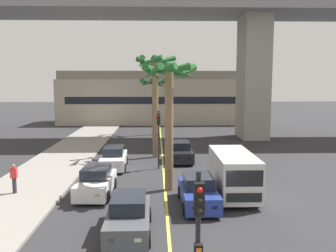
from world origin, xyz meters
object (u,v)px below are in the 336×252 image
traffic_light_median_far (159,131)px  palm_tree_farthest_median (154,90)px  car_queue_third (96,182)px  palm_tree_near_median (169,90)px  car_queue_second (180,152)px  car_queue_fourth (114,158)px  palm_tree_far_median (155,80)px  palm_tree_mid_median (157,73)px  car_queue_front (198,192)px  delivery_van (233,173)px  pedestrian_far_along (14,178)px  car_queue_fifth (129,216)px  traffic_light_median_near (198,235)px

traffic_light_median_far → palm_tree_farthest_median: 12.07m
car_queue_third → palm_tree_near_median: bearing=10.7°
car_queue_second → palm_tree_farthest_median: size_ratio=0.63×
car_queue_fourth → palm_tree_far_median: palm_tree_far_median is taller
palm_tree_mid_median → palm_tree_far_median: (-0.10, -12.96, -0.86)m
car_queue_front → car_queue_second: bearing=91.2°
car_queue_third → car_queue_front: bearing=-19.7°
delivery_van → palm_tree_farthest_median: palm_tree_farthest_median is taller
car_queue_second → delivery_van: size_ratio=0.79×
car_queue_second → traffic_light_median_far: traffic_light_median_far is taller
car_queue_second → pedestrian_far_along: bearing=-139.2°
car_queue_fourth → palm_tree_mid_median: palm_tree_mid_median is taller
car_queue_fifth → palm_tree_near_median: bearing=72.4°
delivery_van → traffic_light_median_far: traffic_light_median_far is taller
car_queue_fourth → palm_tree_farthest_median: bearing=76.2°
palm_tree_near_median → car_queue_third: bearing=-169.3°
palm_tree_mid_median → palm_tree_near_median: bearing=-88.2°
traffic_light_median_near → palm_tree_farthest_median: palm_tree_farthest_median is taller
delivery_van → palm_tree_mid_median: 24.27m
car_queue_front → palm_tree_mid_median: palm_tree_mid_median is taller
car_queue_third → palm_tree_mid_median: 23.94m
car_queue_fifth → delivery_van: size_ratio=0.78×
palm_tree_near_median → palm_tree_farthest_median: (-1.00, 16.82, -0.40)m
palm_tree_farthest_median → car_queue_fourth: bearing=-103.8°
car_queue_second → car_queue_third: bearing=-122.1°
car_queue_fifth → pedestrian_far_along: (-6.64, 5.13, 0.28)m
palm_tree_mid_median → car_queue_fifth: bearing=-92.5°
pedestrian_far_along → palm_tree_far_median: bearing=51.9°
car_queue_second → palm_tree_far_median: palm_tree_far_median is taller
traffic_light_median_far → car_queue_third: bearing=-121.0°
car_queue_front → delivery_van: delivery_van is taller
palm_tree_far_median → car_queue_front: bearing=-79.6°
car_queue_front → palm_tree_mid_median: (-2.05, 24.73, 6.52)m
palm_tree_mid_median → traffic_light_median_far: bearing=-89.6°
car_queue_fifth → traffic_light_median_far: traffic_light_median_far is taller
car_queue_second → car_queue_third: same height
car_queue_front → pedestrian_far_along: bearing=169.0°
car_queue_second → car_queue_fifth: size_ratio=1.01×
delivery_van → traffic_light_median_far: (-4.04, 6.18, 1.43)m
car_queue_front → car_queue_fifth: (-3.25, -3.21, 0.00)m
car_queue_front → car_queue_second: 10.26m
car_queue_third → car_queue_fifth: bearing=-67.0°
delivery_van → traffic_light_median_near: bearing=-106.2°
car_queue_fourth → pedestrian_far_along: pedestrian_far_along is taller
delivery_van → palm_tree_near_median: (-3.47, 1.13, 4.50)m
car_queue_second → car_queue_third: (-5.22, -8.32, 0.00)m
traffic_light_median_near → palm_tree_farthest_median: 29.27m
palm_tree_mid_median → car_queue_fourth: bearing=-100.6°
car_queue_fifth → pedestrian_far_along: bearing=142.3°
traffic_light_median_far → palm_tree_near_median: palm_tree_near_median is taller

